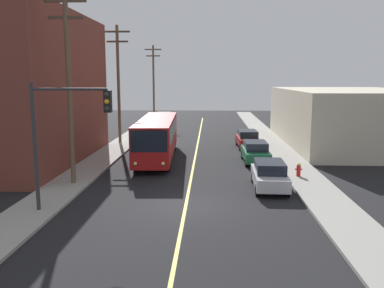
{
  "coord_description": "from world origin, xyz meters",
  "views": [
    {
      "loc": [
        1.19,
        -19.47,
        6.37
      ],
      "look_at": [
        0.0,
        7.13,
        2.0
      ],
      "focal_mm": 37.98,
      "sensor_mm": 36.0,
      "label": 1
    }
  ],
  "objects_px": {
    "parked_car_silver": "(269,175)",
    "utility_pole_far": "(154,80)",
    "parked_car_green": "(255,152)",
    "utility_pole_near": "(69,81)",
    "city_bus": "(157,136)",
    "parked_car_red": "(247,139)",
    "traffic_signal_left_corner": "(66,123)",
    "fire_hydrant": "(299,170)",
    "utility_pole_mid": "(118,79)"
  },
  "relations": [
    {
      "from": "utility_pole_near",
      "to": "utility_pole_mid",
      "type": "height_order",
      "value": "utility_pole_near"
    },
    {
      "from": "utility_pole_near",
      "to": "fire_hydrant",
      "type": "relative_size",
      "value": 13.15
    },
    {
      "from": "parked_car_green",
      "to": "traffic_signal_left_corner",
      "type": "xyz_separation_m",
      "value": [
        -10.03,
        -12.03,
        3.46
      ]
    },
    {
      "from": "parked_car_green",
      "to": "traffic_signal_left_corner",
      "type": "height_order",
      "value": "traffic_signal_left_corner"
    },
    {
      "from": "parked_car_red",
      "to": "traffic_signal_left_corner",
      "type": "bearing_deg",
      "value": -118.4
    },
    {
      "from": "city_bus",
      "to": "parked_car_green",
      "type": "height_order",
      "value": "city_bus"
    },
    {
      "from": "parked_car_red",
      "to": "city_bus",
      "type": "bearing_deg",
      "value": -144.26
    },
    {
      "from": "utility_pole_mid",
      "to": "fire_hydrant",
      "type": "height_order",
      "value": "utility_pole_mid"
    },
    {
      "from": "utility_pole_near",
      "to": "utility_pole_mid",
      "type": "bearing_deg",
      "value": 92.19
    },
    {
      "from": "parked_car_green",
      "to": "utility_pole_mid",
      "type": "height_order",
      "value": "utility_pole_mid"
    },
    {
      "from": "city_bus",
      "to": "utility_pole_far",
      "type": "xyz_separation_m",
      "value": [
        -4.08,
        27.79,
        4.24
      ]
    },
    {
      "from": "utility_pole_near",
      "to": "utility_pole_far",
      "type": "distance_m",
      "value": 35.86
    },
    {
      "from": "parked_car_silver",
      "to": "parked_car_red",
      "type": "bearing_deg",
      "value": 90.07
    },
    {
      "from": "utility_pole_near",
      "to": "parked_car_red",
      "type": "bearing_deg",
      "value": 49.45
    },
    {
      "from": "traffic_signal_left_corner",
      "to": "parked_car_green",
      "type": "bearing_deg",
      "value": 50.2
    },
    {
      "from": "city_bus",
      "to": "parked_car_silver",
      "type": "height_order",
      "value": "city_bus"
    },
    {
      "from": "utility_pole_mid",
      "to": "fire_hydrant",
      "type": "bearing_deg",
      "value": -42.3
    },
    {
      "from": "traffic_signal_left_corner",
      "to": "fire_hydrant",
      "type": "distance_m",
      "value": 14.72
    },
    {
      "from": "utility_pole_far",
      "to": "city_bus",
      "type": "bearing_deg",
      "value": -81.64
    },
    {
      "from": "utility_pole_mid",
      "to": "utility_pole_far",
      "type": "bearing_deg",
      "value": 88.62
    },
    {
      "from": "city_bus",
      "to": "parked_car_red",
      "type": "distance_m",
      "value": 9.38
    },
    {
      "from": "parked_car_silver",
      "to": "utility_pole_near",
      "type": "xyz_separation_m",
      "value": [
        -11.58,
        0.33,
        5.35
      ]
    },
    {
      "from": "parked_car_silver",
      "to": "utility_pole_far",
      "type": "height_order",
      "value": "utility_pole_far"
    },
    {
      "from": "utility_pole_near",
      "to": "fire_hydrant",
      "type": "distance_m",
      "value": 15.06
    },
    {
      "from": "parked_car_silver",
      "to": "parked_car_red",
      "type": "relative_size",
      "value": 1.0
    },
    {
      "from": "parked_car_green",
      "to": "utility_pole_mid",
      "type": "bearing_deg",
      "value": 145.65
    },
    {
      "from": "parked_car_green",
      "to": "utility_pole_near",
      "type": "relative_size",
      "value": 0.4
    },
    {
      "from": "parked_car_green",
      "to": "utility_pole_mid",
      "type": "relative_size",
      "value": 0.4
    },
    {
      "from": "utility_pole_far",
      "to": "fire_hydrant",
      "type": "relative_size",
      "value": 12.84
    },
    {
      "from": "utility_pole_mid",
      "to": "parked_car_silver",
      "type": "bearing_deg",
      "value": -52.13
    },
    {
      "from": "city_bus",
      "to": "utility_pole_near",
      "type": "xyz_separation_m",
      "value": [
        -4.0,
        -8.07,
        4.37
      ]
    },
    {
      "from": "parked_car_silver",
      "to": "parked_car_red",
      "type": "height_order",
      "value": "same"
    },
    {
      "from": "utility_pole_mid",
      "to": "parked_car_green",
      "type": "bearing_deg",
      "value": -34.35
    },
    {
      "from": "parked_car_red",
      "to": "parked_car_silver",
      "type": "bearing_deg",
      "value": -89.93
    },
    {
      "from": "traffic_signal_left_corner",
      "to": "fire_hydrant",
      "type": "bearing_deg",
      "value": 30.59
    },
    {
      "from": "city_bus",
      "to": "utility_pole_near",
      "type": "bearing_deg",
      "value": -116.34
    },
    {
      "from": "parked_car_silver",
      "to": "utility_pole_near",
      "type": "relative_size",
      "value": 0.4
    },
    {
      "from": "utility_pole_far",
      "to": "fire_hydrant",
      "type": "height_order",
      "value": "utility_pole_far"
    },
    {
      "from": "parked_car_red",
      "to": "utility_pole_near",
      "type": "bearing_deg",
      "value": -130.55
    },
    {
      "from": "parked_car_silver",
      "to": "utility_pole_far",
      "type": "relative_size",
      "value": 0.41
    },
    {
      "from": "parked_car_red",
      "to": "utility_pole_near",
      "type": "relative_size",
      "value": 0.4
    },
    {
      "from": "parked_car_red",
      "to": "fire_hydrant",
      "type": "xyz_separation_m",
      "value": [
        2.23,
        -11.29,
        -0.26
      ]
    },
    {
      "from": "parked_car_green",
      "to": "traffic_signal_left_corner",
      "type": "bearing_deg",
      "value": -129.8
    },
    {
      "from": "utility_pole_mid",
      "to": "utility_pole_far",
      "type": "xyz_separation_m",
      "value": [
        0.5,
        20.55,
        -0.13
      ]
    },
    {
      "from": "parked_car_silver",
      "to": "traffic_signal_left_corner",
      "type": "xyz_separation_m",
      "value": [
        -10.04,
        -4.69,
        3.46
      ]
    },
    {
      "from": "city_bus",
      "to": "utility_pole_near",
      "type": "height_order",
      "value": "utility_pole_near"
    },
    {
      "from": "utility_pole_far",
      "to": "traffic_signal_left_corner",
      "type": "relative_size",
      "value": 1.8
    },
    {
      "from": "utility_pole_near",
      "to": "parked_car_silver",
      "type": "bearing_deg",
      "value": -1.65
    },
    {
      "from": "parked_car_green",
      "to": "utility_pole_near",
      "type": "distance_m",
      "value": 14.54
    },
    {
      "from": "parked_car_silver",
      "to": "traffic_signal_left_corner",
      "type": "relative_size",
      "value": 0.74
    }
  ]
}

